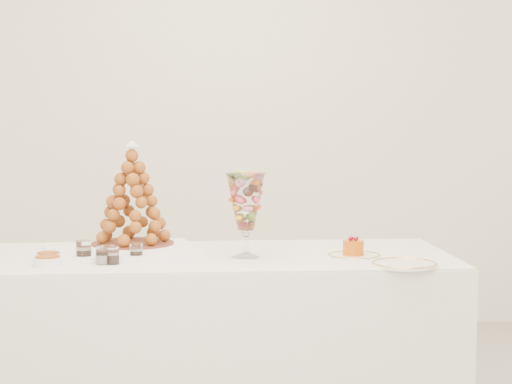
{
  "coord_description": "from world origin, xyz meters",
  "views": [
    {
      "loc": [
        -0.03,
        -2.97,
        1.22
      ],
      "look_at": [
        0.12,
        0.22,
        0.94
      ],
      "focal_mm": 60.0,
      "sensor_mm": 36.0,
      "label": 1
    }
  ],
  "objects": [
    {
      "name": "croquembouche",
      "position": [
        -0.36,
        0.42,
        0.92
      ],
      "size": [
        0.35,
        0.35,
        0.41
      ],
      "rotation": [
        0.0,
        0.0,
        0.33
      ],
      "color": "brown",
      "rests_on": "lace_tray"
    },
    {
      "name": "ramekin_front",
      "position": [
        -0.63,
        0.04,
        0.72
      ],
      "size": [
        0.1,
        0.1,
        0.03
      ],
      "primitive_type": "cylinder",
      "color": "white",
      "rests_on": "buffet_table"
    },
    {
      "name": "verrine_a",
      "position": [
        -0.51,
        0.13,
        0.74
      ],
      "size": [
        0.07,
        0.07,
        0.07
      ],
      "primitive_type": "cylinder",
      "rotation": [
        0.0,
        0.0,
        0.23
      ],
      "color": "white",
      "rests_on": "buffet_table"
    },
    {
      "name": "macaron_vase",
      "position": [
        0.08,
        0.19,
        0.91
      ],
      "size": [
        0.14,
        0.14,
        0.31
      ],
      "color": "white",
      "rests_on": "buffet_table"
    },
    {
      "name": "verrine_e",
      "position": [
        -0.4,
        0.06,
        0.73
      ],
      "size": [
        0.05,
        0.05,
        0.06
      ],
      "primitive_type": "cylinder",
      "rotation": [
        0.0,
        0.0,
        0.16
      ],
      "color": "white",
      "rests_on": "buffet_table"
    },
    {
      "name": "ramekin_back",
      "position": [
        -0.64,
        0.14,
        0.72
      ],
      "size": [
        0.09,
        0.09,
        0.03
      ],
      "primitive_type": "cylinder",
      "color": "white",
      "rests_on": "buffet_table"
    },
    {
      "name": "verrine_c",
      "position": [
        -0.32,
        0.14,
        0.73
      ],
      "size": [
        0.06,
        0.06,
        0.06
      ],
      "primitive_type": "cylinder",
      "rotation": [
        0.0,
        0.0,
        -0.21
      ],
      "color": "white",
      "rests_on": "buffet_table"
    },
    {
      "name": "mousse_cake",
      "position": [
        0.48,
        0.17,
        0.74
      ],
      "size": [
        0.08,
        0.08,
        0.07
      ],
      "color": "#C55109",
      "rests_on": "cake_plate"
    },
    {
      "name": "verrine_b",
      "position": [
        -0.42,
        0.1,
        0.73
      ],
      "size": [
        0.06,
        0.06,
        0.06
      ],
      "primitive_type": "cylinder",
      "rotation": [
        0.0,
        0.0,
        -0.31
      ],
      "color": "white",
      "rests_on": "buffet_table"
    },
    {
      "name": "cake_plate",
      "position": [
        0.48,
        0.17,
        0.71
      ],
      "size": [
        0.2,
        0.2,
        0.01
      ],
      "primitive_type": "cylinder",
      "color": "white",
      "rests_on": "buffet_table"
    },
    {
      "name": "lace_tray",
      "position": [
        -0.4,
        0.31,
        0.71
      ],
      "size": [
        0.64,
        0.53,
        0.02
      ],
      "primitive_type": "cube",
      "rotation": [
        0.0,
        0.0,
        0.2
      ],
      "color": "white",
      "rests_on": "buffet_table"
    },
    {
      "name": "spare_plate",
      "position": [
        0.63,
        -0.02,
        0.71
      ],
      "size": [
        0.23,
        0.23,
        0.01
      ],
      "primitive_type": "cylinder",
      "color": "white",
      "rests_on": "buffet_table"
    },
    {
      "name": "buffet_table",
      "position": [
        -0.06,
        0.25,
        0.35
      ],
      "size": [
        1.87,
        0.8,
        0.7
      ],
      "rotation": [
        0.0,
        0.0,
        0.03
      ],
      "color": "white",
      "rests_on": "ground"
    },
    {
      "name": "verrine_d",
      "position": [
        -0.44,
        0.05,
        0.73
      ],
      "size": [
        0.06,
        0.06,
        0.06
      ],
      "primitive_type": "cylinder",
      "rotation": [
        0.0,
        0.0,
        -0.32
      ],
      "color": "white",
      "rests_on": "buffet_table"
    }
  ]
}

